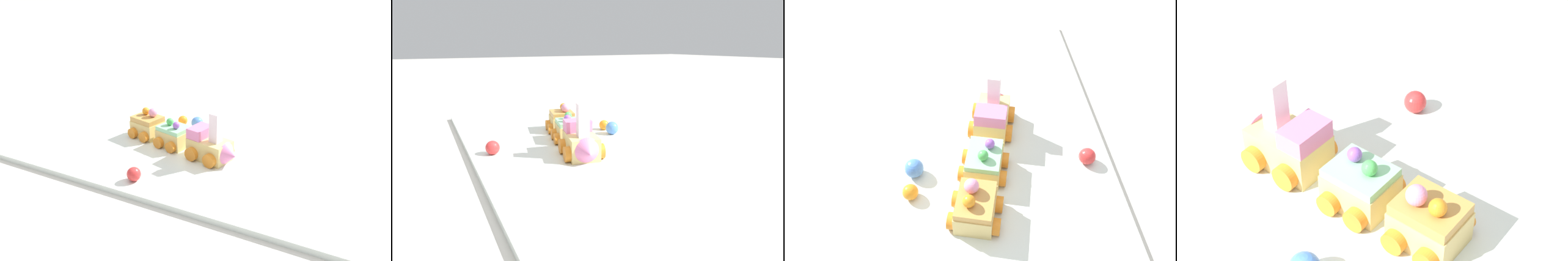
% 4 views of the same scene
% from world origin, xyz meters
% --- Properties ---
extents(ground_plane, '(10.00, 10.00, 0.00)m').
position_xyz_m(ground_plane, '(0.00, 0.00, 0.00)').
color(ground_plane, beige).
extents(display_board, '(0.83, 0.40, 0.01)m').
position_xyz_m(display_board, '(0.00, 0.00, 0.01)').
color(display_board, silver).
rests_on(display_board, ground_plane).
extents(cake_train_locomotive, '(0.12, 0.09, 0.11)m').
position_xyz_m(cake_train_locomotive, '(0.08, -0.01, 0.04)').
color(cake_train_locomotive, '#E5C675').
rests_on(cake_train_locomotive, display_board).
extents(cake_car_mint, '(0.08, 0.09, 0.06)m').
position_xyz_m(cake_car_mint, '(-0.02, 0.01, 0.04)').
color(cake_car_mint, '#E5C675').
rests_on(cake_car_mint, display_board).
extents(cake_car_caramel, '(0.08, 0.09, 0.07)m').
position_xyz_m(cake_car_caramel, '(-0.11, 0.03, 0.04)').
color(cake_car_caramel, '#E5C675').
rests_on(cake_car_caramel, display_board).
extents(gumball_red, '(0.03, 0.03, 0.03)m').
position_xyz_m(gumball_red, '(-0.01, -0.16, 0.03)').
color(gumball_red, red).
rests_on(gumball_red, display_board).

